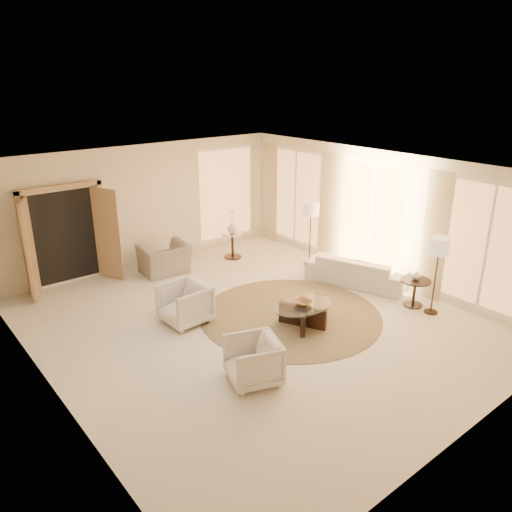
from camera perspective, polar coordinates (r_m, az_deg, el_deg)
room at (r=8.62m, az=-0.39°, el=0.56°), size 7.04×8.04×2.83m
windows_right at (r=11.07m, az=13.38°, el=4.25°), size 0.10×6.40×2.40m
window_back_corner at (r=12.99m, az=-3.39°, el=7.11°), size 1.70×0.10×2.40m
curtains_right at (r=11.60m, az=9.72°, el=4.98°), size 0.06×5.20×2.60m
french_doors at (r=11.12m, az=-20.78°, el=1.99°), size 1.95×0.66×2.16m
area_rug at (r=9.48m, az=3.99°, el=-6.74°), size 4.00×4.00×0.01m
sofa at (r=10.94m, az=11.44°, el=-1.58°), size 1.47×2.25×0.61m
armchair_left at (r=9.13m, az=-8.13°, el=-5.24°), size 0.75×0.80×0.81m
armchair_right at (r=7.42m, az=-0.33°, el=-11.68°), size 0.90×0.92×0.76m
accent_chair at (r=11.42m, az=-10.45°, el=0.21°), size 1.09×0.76×0.90m
coffee_table at (r=8.99m, az=5.33°, el=-6.47°), size 1.32×1.32×0.43m
end_table at (r=10.16m, az=17.69°, el=-3.50°), size 0.58×0.58×0.55m
side_table at (r=12.20m, az=-2.71°, el=1.56°), size 0.56×0.56×0.65m
floor_lamp_near at (r=11.53m, az=6.31°, el=5.08°), size 0.37×0.37×1.53m
floor_lamp_far at (r=9.65m, az=20.19°, el=0.71°), size 0.36×0.36×1.50m
bowl at (r=8.91m, az=5.37°, el=-5.34°), size 0.36×0.36×0.07m
end_vase at (r=10.06m, az=17.85°, el=-2.14°), size 0.22×0.22×0.19m
side_vase at (r=12.09m, az=-2.74°, el=3.24°), size 0.28×0.28×0.25m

